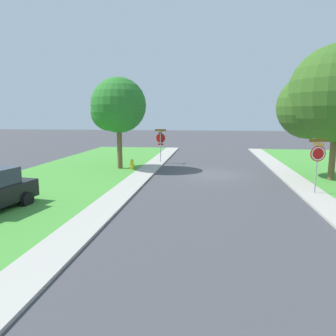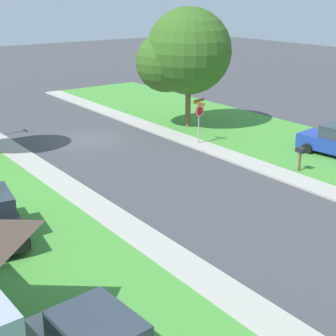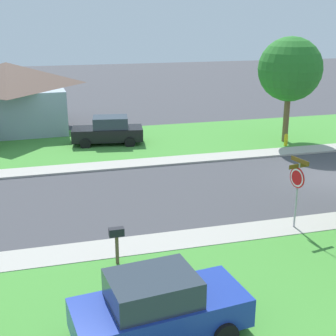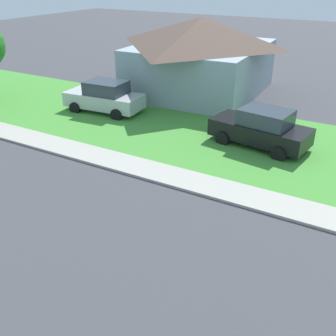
% 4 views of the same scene
% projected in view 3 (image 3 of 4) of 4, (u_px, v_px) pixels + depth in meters
% --- Properties ---
extents(ground_plane, '(120.00, 120.00, 0.00)m').
position_uv_depth(ground_plane, '(331.00, 178.00, 23.34)').
color(ground_plane, '#424247').
extents(sidewalk_east, '(1.40, 56.00, 0.10)m').
position_uv_depth(sidewalk_east, '(78.00, 168.00, 24.64)').
color(sidewalk_east, '#ADA89E').
rests_on(sidewalk_east, ground).
extents(lawn_east, '(8.00, 56.00, 0.08)m').
position_uv_depth(lawn_east, '(71.00, 146.00, 28.96)').
color(lawn_east, '#479338').
rests_on(lawn_east, ground).
extents(sidewalk_west, '(1.40, 56.00, 0.10)m').
position_uv_depth(sidewalk_west, '(102.00, 250.00, 16.01)').
color(sidewalk_west, '#ADA89E').
rests_on(sidewalk_west, ground).
extents(stop_sign_far_corner, '(0.91, 0.91, 2.77)m').
position_uv_depth(stop_sign_far_corner, '(297.00, 182.00, 17.14)').
color(stop_sign_far_corner, '#9E9EA3').
rests_on(stop_sign_far_corner, ground).
extents(car_blue_near_corner, '(2.40, 4.48, 1.76)m').
position_uv_depth(car_blue_near_corner, '(158.00, 307.00, 11.50)').
color(car_blue_near_corner, '#1E389E').
rests_on(car_blue_near_corner, ground).
extents(car_black_driveway_right, '(2.51, 4.52, 1.76)m').
position_uv_depth(car_black_driveway_right, '(108.00, 131.00, 29.06)').
color(car_black_driveway_right, black).
rests_on(car_black_driveway_right, ground).
extents(tree_sidewalk_mid, '(4.16, 3.87, 6.51)m').
position_uv_depth(tree_sidewalk_mid, '(290.00, 71.00, 28.71)').
color(tree_sidewalk_mid, brown).
rests_on(tree_sidewalk_mid, ground).
extents(house_right_setback, '(9.29, 8.14, 4.60)m').
position_uv_depth(house_right_setback, '(9.00, 94.00, 33.09)').
color(house_right_setback, '#93A3B2').
rests_on(house_right_setback, ground).
extents(fire_hydrant, '(0.38, 0.22, 0.83)m').
position_uv_depth(fire_hydrant, '(286.00, 140.00, 28.67)').
color(fire_hydrant, gold).
rests_on(fire_hydrant, ground).
extents(mailbox, '(0.24, 0.48, 1.31)m').
position_uv_depth(mailbox, '(117.00, 237.00, 14.83)').
color(mailbox, brown).
rests_on(mailbox, ground).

